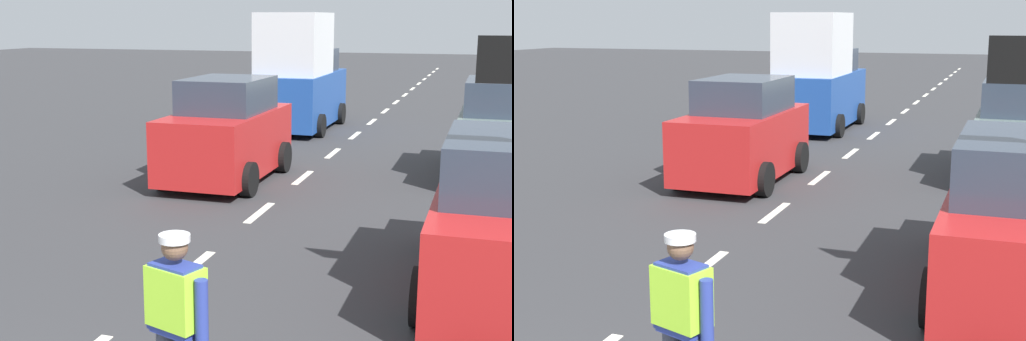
% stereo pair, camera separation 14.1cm
% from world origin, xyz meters
% --- Properties ---
extents(ground_plane, '(96.00, 96.00, 0.00)m').
position_xyz_m(ground_plane, '(0.00, 21.00, 0.00)').
color(ground_plane, '#333335').
extents(lane_center_line, '(0.14, 46.40, 0.01)m').
position_xyz_m(lane_center_line, '(0.00, 25.20, 0.00)').
color(lane_center_line, silver).
rests_on(lane_center_line, ground).
extents(road_worker, '(0.77, 0.41, 1.67)m').
position_xyz_m(road_worker, '(1.46, 2.11, 0.93)').
color(road_worker, '#383D4C').
rests_on(road_worker, ground).
extents(delivery_truck, '(2.16, 4.60, 3.54)m').
position_xyz_m(delivery_truck, '(-1.87, 18.30, 1.61)').
color(delivery_truck, '#1E4799').
rests_on(delivery_truck, ground).
extents(car_parked_far, '(1.94, 4.06, 2.12)m').
position_xyz_m(car_parked_far, '(3.99, 13.04, 0.98)').
color(car_parked_far, slate).
rests_on(car_parked_far, ground).
extents(car_oncoming_lead, '(2.02, 3.84, 2.16)m').
position_xyz_m(car_oncoming_lead, '(-1.48, 10.98, 1.00)').
color(car_oncoming_lead, red).
rests_on(car_oncoming_lead, ground).
extents(car_parked_curbside, '(1.89, 4.31, 2.02)m').
position_xyz_m(car_parked_curbside, '(4.03, 6.06, 0.94)').
color(car_parked_curbside, red).
rests_on(car_parked_curbside, ground).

